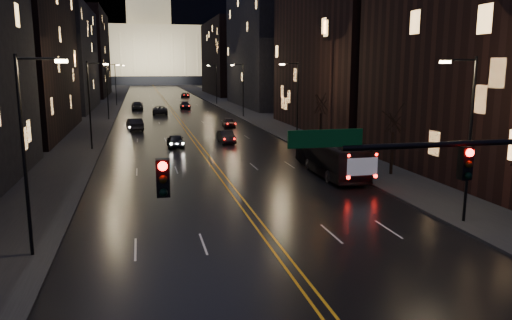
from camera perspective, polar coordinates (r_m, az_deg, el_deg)
road at (r=143.34m, az=-10.71°, el=7.06°), size 20.00×320.00×0.02m
sidewalk_left at (r=143.43m, az=-16.34°, el=6.85°), size 8.00×320.00×0.16m
sidewalk_right at (r=144.60m, az=-5.12°, el=7.26°), size 8.00×320.00×0.16m
center_line at (r=143.34m, az=-10.71°, el=7.07°), size 0.62×320.00×0.01m
building_left_mid at (r=68.85m, az=-26.45°, el=14.16°), size 12.00×30.00×28.00m
building_left_far at (r=106.04m, az=-21.57°, el=10.73°), size 12.00×34.00×20.00m
building_left_dist at (r=153.74m, az=-19.03°, el=11.38°), size 12.00×40.00×24.00m
building_right_near at (r=42.75m, az=27.07°, el=14.24°), size 12.00×26.00×24.00m
building_right_mid at (r=108.47m, az=1.41°, el=13.02°), size 12.00×34.00×26.00m
building_right_dist at (r=155.35m, az=-3.10°, el=11.55°), size 12.00×40.00×22.00m
capitol at (r=263.18m, az=-12.01°, el=12.30°), size 90.00×50.00×58.50m
streetlamp_right_near at (r=28.66m, az=23.02°, el=3.00°), size 2.13×0.25×9.00m
streetlamp_left_near at (r=23.71m, az=-24.63°, el=1.45°), size 2.13×0.25×9.00m
streetlamp_right_mid at (r=55.67m, az=4.59°, el=7.11°), size 2.13×0.25×9.00m
streetlamp_left_mid at (r=53.29m, az=-18.32°, el=6.45°), size 2.13×0.25×9.00m
streetlamp_right_far at (r=84.72m, az=-1.61°, el=8.34°), size 2.13×0.25×9.00m
streetlamp_left_far at (r=83.17m, az=-16.51°, el=7.87°), size 2.13×0.25×9.00m
streetlamp_right_dist at (r=114.26m, az=-4.64°, el=8.90°), size 2.13×0.25×9.00m
streetlamp_left_dist at (r=113.12m, az=-15.66°, el=8.53°), size 2.13×0.25×9.00m
tree_right_mid at (r=39.99m, az=15.44°, el=4.59°), size 2.40×2.40×6.65m
tree_right_far at (r=54.53m, az=7.42°, el=6.40°), size 2.40×2.40×6.65m
bus at (r=39.99m, az=8.43°, el=0.46°), size 2.71×10.73×2.98m
oncoming_car_a at (r=53.74m, az=-9.19°, el=2.20°), size 1.71×4.23×1.44m
oncoming_car_b at (r=69.08m, az=-13.69°, el=3.98°), size 2.45×5.25×1.67m
oncoming_car_c at (r=91.39m, az=-10.92°, el=5.62°), size 2.79×5.76×1.58m
oncoming_car_d at (r=102.80m, az=-13.42°, el=6.07°), size 2.37×5.67×1.64m
receding_car_a at (r=56.14m, az=-3.42°, el=2.65°), size 1.62×4.28×1.39m
receding_car_b at (r=70.67m, az=-3.12°, el=4.30°), size 1.93×4.22×1.40m
receding_car_c at (r=102.35m, az=-8.11°, el=6.19°), size 2.18×5.07×1.45m
receding_car_d at (r=141.44m, az=-8.08°, el=7.37°), size 2.90×5.23×1.38m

